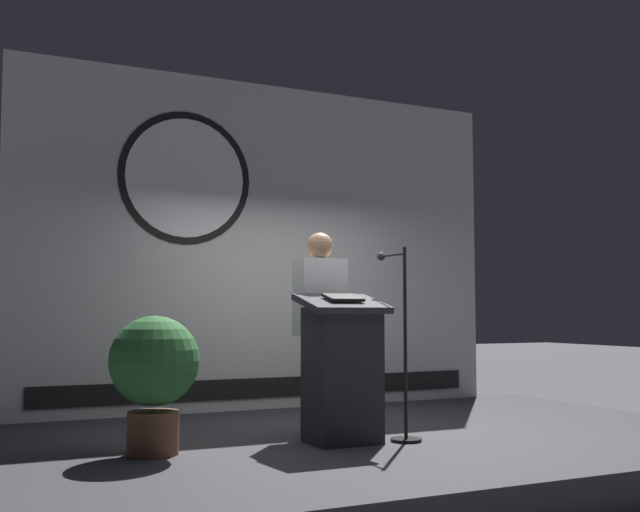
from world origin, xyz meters
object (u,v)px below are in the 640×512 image
at_px(microphone_stand, 402,372).
at_px(potted_plant, 154,370).
at_px(speaker_person, 320,330).
at_px(podium, 342,369).

bearing_deg(microphone_stand, potted_plant, 172.75).
relative_size(speaker_person, microphone_stand, 1.10).
height_order(microphone_stand, potted_plant, microphone_stand).
relative_size(microphone_stand, potted_plant, 1.55).
distance_m(speaker_person, potted_plant, 1.51).
bearing_deg(podium, potted_plant, 174.33).
distance_m(speaker_person, microphone_stand, 0.79).
bearing_deg(microphone_stand, speaker_person, 126.97).
bearing_deg(speaker_person, podium, -94.37).
bearing_deg(potted_plant, podium, -5.67).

